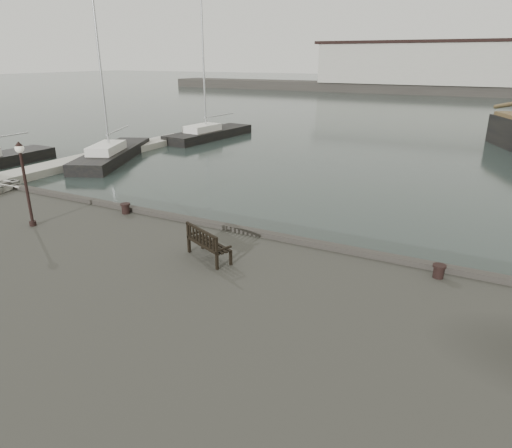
{
  "coord_description": "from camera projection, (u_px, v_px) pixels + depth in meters",
  "views": [
    {
      "loc": [
        6.5,
        -13.11,
        7.33
      ],
      "look_at": [
        -0.14,
        -0.5,
        2.1
      ],
      "focal_mm": 32.0,
      "sensor_mm": 36.0,
      "label": 1
    }
  ],
  "objects": [
    {
      "name": "yacht_d",
      "position": [
        210.0,
        136.0,
        43.63
      ],
      "size": [
        3.69,
        10.53,
        12.87
      ],
      "rotation": [
        0.0,
        0.0,
        -0.09
      ],
      "color": "black",
      "rests_on": "ground"
    },
    {
      "name": "bollard_right",
      "position": [
        439.0,
        271.0,
        12.62
      ],
      "size": [
        0.38,
        0.38,
        0.38
      ],
      "primitive_type": "cylinder",
      "rotation": [
        0.0,
        0.0,
        0.06
      ],
      "color": "black",
      "rests_on": "quay"
    },
    {
      "name": "yacht_c",
      "position": [
        113.0,
        157.0,
        34.48
      ],
      "size": [
        6.81,
        10.92,
        14.37
      ],
      "rotation": [
        0.0,
        0.0,
        0.42
      ],
      "color": "black",
      "rests_on": "ground"
    },
    {
      "name": "breakwater",
      "position": [
        448.0,
        73.0,
        93.18
      ],
      "size": [
        140.0,
        9.5,
        12.2
      ],
      "color": "#383530",
      "rests_on": "ground"
    },
    {
      "name": "lamp_post",
      "position": [
        24.0,
        173.0,
        15.92
      ],
      "size": [
        0.31,
        0.31,
        3.07
      ],
      "rotation": [
        0.0,
        0.0,
        -0.16
      ],
      "color": "black",
      "rests_on": "quay"
    },
    {
      "name": "bench",
      "position": [
        208.0,
        249.0,
        13.77
      ],
      "size": [
        1.78,
        1.22,
        0.97
      ],
      "rotation": [
        0.0,
        0.0,
        -0.42
      ],
      "color": "black",
      "rests_on": "quay"
    },
    {
      "name": "pontoon",
      "position": [
        83.0,
        160.0,
        33.23
      ],
      "size": [
        2.0,
        24.0,
        0.5
      ],
      "primitive_type": "cube",
      "color": "#A9A79D",
      "rests_on": "ground"
    },
    {
      "name": "bollard_left",
      "position": [
        126.0,
        208.0,
        17.82
      ],
      "size": [
        0.5,
        0.5,
        0.4
      ],
      "primitive_type": "cylinder",
      "rotation": [
        0.0,
        0.0,
        -0.39
      ],
      "color": "black",
      "rests_on": "quay"
    },
    {
      "name": "ground",
      "position": [
        266.0,
        276.0,
        16.26
      ],
      "size": [
        400.0,
        400.0,
        0.0
      ],
      "primitive_type": "plane",
      "color": "black",
      "rests_on": "ground"
    }
  ]
}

